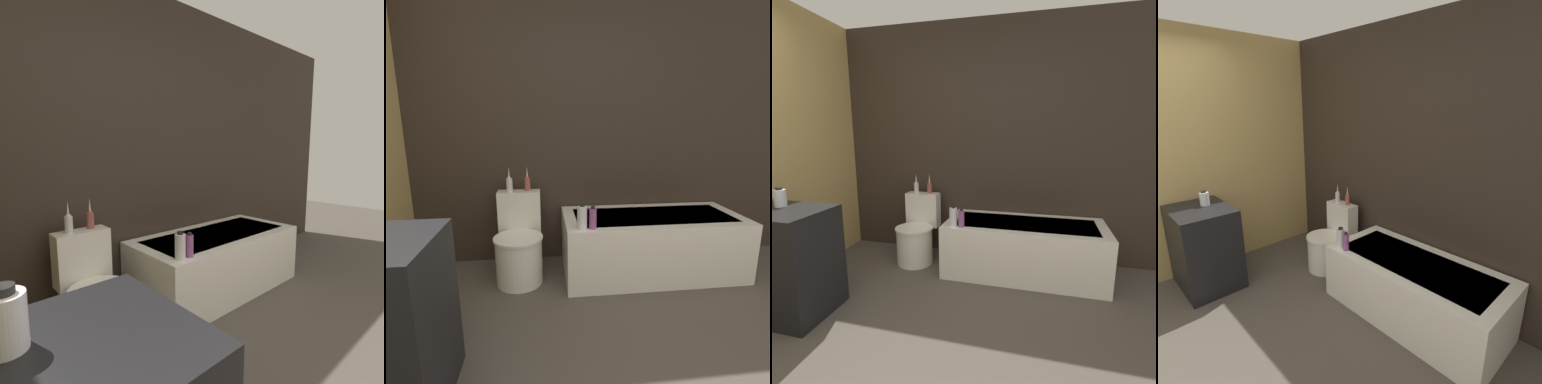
# 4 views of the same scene
# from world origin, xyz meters

# --- Properties ---
(wall_back_tiled) EXTENTS (6.40, 0.06, 2.60)m
(wall_back_tiled) POSITION_xyz_m (0.00, 2.27, 1.30)
(wall_back_tiled) COLOR #332821
(wall_back_tiled) RESTS_ON ground_plane
(bathtub) EXTENTS (1.57, 0.73, 0.53)m
(bathtub) POSITION_xyz_m (0.74, 1.86, 0.27)
(bathtub) COLOR white
(bathtub) RESTS_ON ground
(toilet) EXTENTS (0.41, 0.55, 0.73)m
(toilet) POSITION_xyz_m (-0.43, 1.86, 0.30)
(toilet) COLOR white
(toilet) RESTS_ON ground
(vase_gold) EXTENTS (0.05, 0.05, 0.22)m
(vase_gold) POSITION_xyz_m (-0.51, 2.06, 0.81)
(vase_gold) COLOR silver
(vase_gold) RESTS_ON toilet
(vase_silver) EXTENTS (0.05, 0.05, 0.22)m
(vase_silver) POSITION_xyz_m (-0.35, 2.07, 0.81)
(vase_silver) COLOR #994C47
(vase_silver) RESTS_ON toilet
(shampoo_bottle_tall) EXTENTS (0.08, 0.08, 0.20)m
(shampoo_bottle_tall) POSITION_xyz_m (0.08, 1.58, 0.62)
(shampoo_bottle_tall) COLOR silver
(shampoo_bottle_tall) RESTS_ON bathtub
(shampoo_bottle_short) EXTENTS (0.06, 0.06, 0.18)m
(shampoo_bottle_short) POSITION_xyz_m (0.16, 1.58, 0.61)
(shampoo_bottle_short) COLOR #8C4C8C
(shampoo_bottle_short) RESTS_ON bathtub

